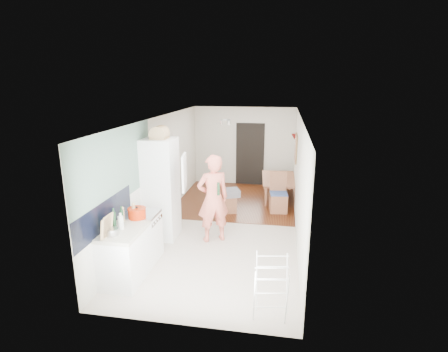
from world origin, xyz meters
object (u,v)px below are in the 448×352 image
(dining_chair, at_px, (279,193))
(stool, at_px, (230,204))
(person, at_px, (213,191))
(dining_table, at_px, (280,189))
(drying_rack, at_px, (271,289))

(dining_chair, relative_size, stool, 2.33)
(person, relative_size, stool, 5.00)
(dining_table, relative_size, drying_rack, 1.60)
(person, relative_size, dining_chair, 2.14)
(person, height_order, drying_rack, person)
(stool, bearing_deg, dining_chair, 11.36)
(dining_table, bearing_deg, dining_chair, 174.59)
(person, bearing_deg, stool, -121.54)
(person, relative_size, drying_rack, 2.44)
(stool, distance_m, drying_rack, 4.18)
(person, relative_size, dining_table, 1.52)
(dining_chair, relative_size, drying_rack, 1.14)
(dining_table, relative_size, stool, 3.29)
(stool, bearing_deg, person, -93.26)
(dining_table, bearing_deg, person, 151.87)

